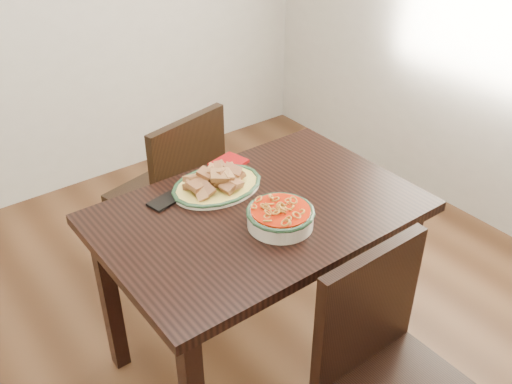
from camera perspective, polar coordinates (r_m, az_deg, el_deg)
floor at (r=2.54m, az=-2.93°, el=-16.23°), size 3.50×3.50×0.00m
dining_table at (r=2.13m, az=0.33°, el=-3.94°), size 1.15×0.77×0.75m
chair_far at (r=2.67m, az=-8.09°, el=0.24°), size 0.50×0.50×0.89m
chair_near at (r=1.90m, az=13.03°, el=-16.75°), size 0.42×0.42×0.89m
fish_plate at (r=2.16m, az=-3.96°, el=1.36°), size 0.36×0.28×0.11m
noodle_bowl at (r=1.96m, az=2.46°, el=-2.29°), size 0.24×0.24×0.08m
smartphone at (r=2.13m, az=-8.93°, el=-0.83°), size 0.15×0.10×0.01m
napkin at (r=2.34m, az=-2.76°, el=2.93°), size 0.16×0.14×0.01m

